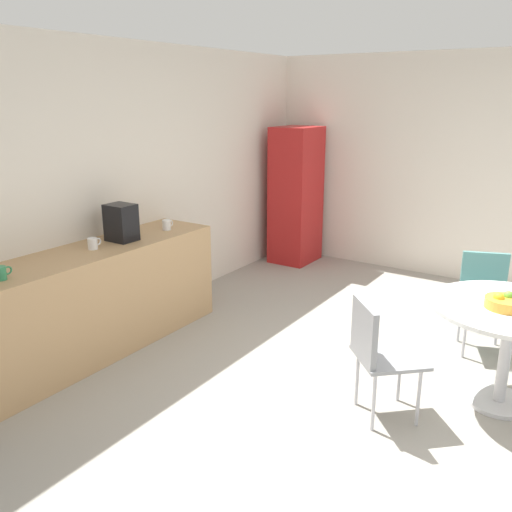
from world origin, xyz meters
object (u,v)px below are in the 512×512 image
chair_teal (484,290)px  mug_green (93,243)px  fruit_bowl (505,302)px  chair_gray (376,347)px  mug_red (1,273)px  locker_cabinet (296,196)px  mug_white (167,225)px  coffee_maker (121,223)px  round_table (509,326)px

chair_teal → mug_green: 3.32m
fruit_bowl → chair_teal: bearing=17.1°
chair_gray → mug_red: mug_red is taller
locker_cabinet → fruit_bowl: 3.73m
mug_white → mug_green: bearing=176.6°
mug_white → coffee_maker: (-0.51, 0.06, 0.11)m
locker_cabinet → round_table: (-2.26, -2.96, -0.27)m
fruit_bowl → mug_green: bearing=106.6°
round_table → chair_gray: (-0.65, 0.70, -0.08)m
mug_white → mug_green: 0.83m
chair_gray → mug_red: bearing=117.6°
locker_cabinet → chair_teal: size_ratio=2.09×
round_table → mug_green: size_ratio=8.26×
round_table → coffee_maker: 3.16m
chair_teal → mug_white: mug_white is taller
chair_teal → coffee_maker: size_ratio=2.59×
mug_green → coffee_maker: (0.33, 0.01, 0.11)m
round_table → mug_red: mug_red is taller
coffee_maker → chair_gray: bearing=-90.2°
chair_teal → mug_green: (-1.85, 2.72, 0.43)m
mug_white → locker_cabinet: bearing=-1.0°
chair_gray → mug_white: (0.52, 2.30, 0.43)m
chair_gray → mug_green: bearing=97.7°
chair_teal → mug_red: mug_red is taller
mug_red → coffee_maker: bearing=4.3°
fruit_bowl → coffee_maker: 3.08m
chair_gray → coffee_maker: 2.42m
round_table → mug_green: 3.22m
chair_teal → fruit_bowl: bearing=-162.9°
locker_cabinet → chair_teal: (-1.37, -2.62, -0.35)m
mug_green → coffee_maker: coffee_maker is taller
round_table → fruit_bowl: bearing=150.0°
locker_cabinet → chair_gray: (-2.91, -2.26, -0.35)m
round_table → mug_white: size_ratio=8.26×
chair_teal → coffee_maker: 3.17m
fruit_bowl → chair_gray: bearing=131.4°
chair_gray → mug_red: size_ratio=6.43×
round_table → fruit_bowl: 0.20m
round_table → fruit_bowl: (-0.07, 0.04, 0.18)m
mug_green → locker_cabinet: bearing=-1.7°
mug_white → mug_green: (-0.83, 0.05, 0.00)m
round_table → locker_cabinet: bearing=52.6°
mug_green → round_table: bearing=-72.5°
locker_cabinet → coffee_maker: (-2.90, 0.10, 0.19)m
mug_green → chair_teal: bearing=-55.7°
chair_gray → fruit_bowl: 0.92m
chair_gray → coffee_maker: size_ratio=2.59×
coffee_maker → round_table: bearing=-78.2°
chair_teal → chair_gray: (-1.54, 0.36, 0.00)m
chair_gray → coffee_maker: coffee_maker is taller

